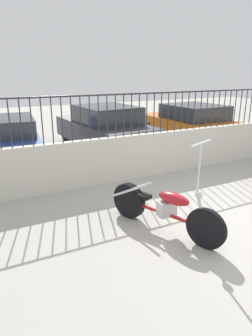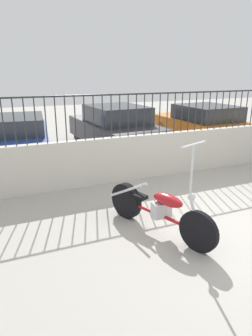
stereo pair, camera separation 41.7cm
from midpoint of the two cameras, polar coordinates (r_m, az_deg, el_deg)
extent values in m
plane|color=#ADA89E|center=(5.31, 20.51, -10.68)|extent=(40.00, 40.00, 0.00)
cube|color=beige|center=(7.31, 3.52, 2.66)|extent=(10.18, 0.18, 1.04)
cylinder|color=#2D2D33|center=(6.15, -23.14, 7.83)|extent=(0.02, 0.02, 0.95)
cylinder|color=#2D2D33|center=(6.17, -21.28, 8.07)|extent=(0.02, 0.02, 0.95)
cylinder|color=#2D2D33|center=(6.19, -19.44, 8.30)|extent=(0.02, 0.02, 0.95)
cylinder|color=#2D2D33|center=(6.22, -17.61, 8.52)|extent=(0.02, 0.02, 0.95)
cylinder|color=#2D2D33|center=(6.26, -15.80, 8.73)|extent=(0.02, 0.02, 0.95)
cylinder|color=#2D2D33|center=(6.30, -14.01, 8.93)|extent=(0.02, 0.02, 0.95)
cylinder|color=#2D2D33|center=(6.34, -12.24, 9.12)|extent=(0.02, 0.02, 0.95)
cylinder|color=#2D2D33|center=(6.40, -10.50, 9.30)|extent=(0.02, 0.02, 0.95)
cylinder|color=#2D2D33|center=(6.46, -8.78, 9.46)|extent=(0.02, 0.02, 0.95)
cylinder|color=#2D2D33|center=(6.52, -7.10, 9.61)|extent=(0.02, 0.02, 0.95)
cylinder|color=#2D2D33|center=(6.59, -5.45, 9.76)|extent=(0.02, 0.02, 0.95)
cylinder|color=#2D2D33|center=(6.67, -3.84, 9.89)|extent=(0.02, 0.02, 0.95)
cylinder|color=#2D2D33|center=(6.75, -2.26, 10.01)|extent=(0.02, 0.02, 0.95)
cylinder|color=#2D2D33|center=(6.83, -0.72, 10.12)|extent=(0.02, 0.02, 0.95)
cylinder|color=#2D2D33|center=(6.92, 0.79, 10.22)|extent=(0.02, 0.02, 0.95)
cylinder|color=#2D2D33|center=(7.02, 2.25, 10.31)|extent=(0.02, 0.02, 0.95)
cylinder|color=#2D2D33|center=(7.12, 3.68, 10.40)|extent=(0.02, 0.02, 0.95)
cylinder|color=#2D2D33|center=(7.22, 5.06, 10.47)|extent=(0.02, 0.02, 0.95)
cylinder|color=#2D2D33|center=(7.33, 6.41, 10.54)|extent=(0.02, 0.02, 0.95)
cylinder|color=#2D2D33|center=(7.44, 7.72, 10.60)|extent=(0.02, 0.02, 0.95)
cylinder|color=#2D2D33|center=(7.55, 8.99, 10.65)|extent=(0.02, 0.02, 0.95)
cylinder|color=#2D2D33|center=(7.67, 10.22, 10.70)|extent=(0.02, 0.02, 0.95)
cylinder|color=#2D2D33|center=(7.79, 11.41, 10.74)|extent=(0.02, 0.02, 0.95)
cylinder|color=#2D2D33|center=(7.92, 12.57, 10.77)|extent=(0.02, 0.02, 0.95)
cylinder|color=#2D2D33|center=(8.05, 13.69, 10.80)|extent=(0.02, 0.02, 0.95)
cylinder|color=#2D2D33|center=(8.18, 14.78, 10.83)|extent=(0.02, 0.02, 0.95)
cylinder|color=#2D2D33|center=(8.31, 15.83, 10.85)|extent=(0.02, 0.02, 0.95)
cylinder|color=#2D2D33|center=(8.45, 16.84, 10.86)|extent=(0.02, 0.02, 0.95)
cylinder|color=#2D2D33|center=(8.58, 17.83, 10.88)|extent=(0.02, 0.02, 0.95)
cylinder|color=#2D2D33|center=(8.73, 18.78, 10.88)|extent=(0.02, 0.02, 0.95)
cylinder|color=#2D2D33|center=(8.87, 19.71, 10.89)|extent=(0.02, 0.02, 0.95)
cylinder|color=#2D2D33|center=(9.01, 20.60, 10.89)|extent=(0.02, 0.02, 0.95)
cylinder|color=#2D2D33|center=(9.16, 21.47, 10.89)|extent=(0.02, 0.02, 0.95)
cylinder|color=#2D2D33|center=(7.07, 3.75, 14.05)|extent=(10.18, 0.04, 0.04)
cylinder|color=black|center=(4.44, 12.35, -11.25)|extent=(0.29, 0.60, 0.61)
cylinder|color=black|center=(5.21, -1.73, -6.26)|extent=(0.34, 0.63, 0.62)
cylinder|color=#AD191E|center=(4.78, 4.70, -8.62)|extent=(0.54, 1.27, 0.06)
cube|color=silver|center=(4.71, 5.22, -7.71)|extent=(0.28, 0.18, 0.24)
ellipsoid|color=#AD191E|center=(4.57, 6.50, -5.86)|extent=(0.38, 0.57, 0.18)
cube|color=black|center=(4.95, 0.78, -5.31)|extent=(0.25, 0.32, 0.06)
cylinder|color=silver|center=(4.36, 11.54, -8.03)|extent=(0.12, 0.22, 0.51)
sphere|color=silver|center=(4.30, 11.04, -5.05)|extent=(0.11, 0.11, 0.11)
cylinder|color=silver|center=(4.18, 10.99, -0.16)|extent=(0.03, 0.03, 0.72)
cylinder|color=silver|center=(4.09, 11.29, 4.63)|extent=(0.50, 0.22, 0.03)
cylinder|color=silver|center=(5.04, -1.89, -4.38)|extent=(0.30, 0.69, 0.42)
cylinder|color=silver|center=(5.14, -0.81, -3.94)|extent=(0.30, 0.69, 0.42)
cylinder|color=black|center=(10.22, -18.47, 5.00)|extent=(0.18, 0.65, 0.64)
cylinder|color=black|center=(7.77, -17.37, 1.25)|extent=(0.18, 0.65, 0.64)
cube|color=navy|center=(8.94, -23.25, 4.23)|extent=(2.13, 4.22, 0.62)
cube|color=#2D3338|center=(8.64, -23.71, 7.33)|extent=(1.74, 2.10, 0.44)
cylinder|color=black|center=(10.77, -12.45, 6.13)|extent=(0.15, 0.65, 0.64)
cylinder|color=black|center=(11.40, -4.49, 7.12)|extent=(0.15, 0.65, 0.64)
cylinder|color=black|center=(8.42, -6.67, 3.20)|extent=(0.15, 0.65, 0.64)
cylinder|color=black|center=(9.20, 2.80, 4.56)|extent=(0.15, 0.65, 0.64)
cube|color=#38383D|center=(9.85, -5.46, 6.86)|extent=(2.05, 4.29, 0.65)
cube|color=#2D3338|center=(9.57, -5.02, 10.14)|extent=(1.73, 2.11, 0.53)
cylinder|color=black|center=(11.49, 3.50, 7.23)|extent=(0.13, 0.64, 0.64)
cylinder|color=black|center=(12.49, 10.37, 7.84)|extent=(0.13, 0.64, 0.64)
cylinder|color=black|center=(9.52, 11.53, 4.67)|extent=(0.13, 0.64, 0.64)
cylinder|color=black|center=(10.71, 18.75, 5.53)|extent=(0.13, 0.64, 0.64)
cube|color=orange|center=(10.96, 10.94, 7.67)|extent=(1.97, 4.08, 0.63)
cube|color=#2D3338|center=(10.72, 11.81, 10.42)|extent=(1.72, 1.98, 0.49)
camera|label=1|loc=(0.21, -92.11, -0.68)|focal=32.00mm
camera|label=2|loc=(0.21, 87.89, 0.68)|focal=32.00mm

